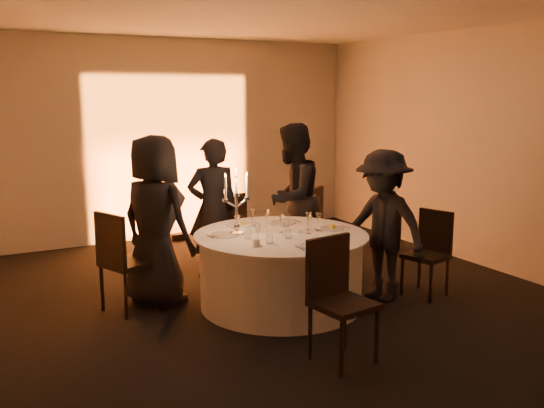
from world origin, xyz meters
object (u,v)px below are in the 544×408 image
coffee_cup (256,243)px  chair_left (121,256)px  guest_left (155,221)px  guest_back_left (213,209)px  chair_back_left (227,226)px  chair_right (430,248)px  chair_back_right (308,220)px  candelabra (237,211)px  banquet_table (281,270)px  chair_front (337,292)px  guest_back_right (292,198)px  guest_right (383,226)px

coffee_cup → chair_left: bearing=140.1°
guest_left → guest_back_left: bearing=-85.1°
chair_back_left → chair_right: 2.49m
chair_back_right → guest_back_left: 1.35m
chair_left → candelabra: 1.24m
chair_back_left → coffee_cup: 1.89m
banquet_table → guest_left: guest_left is taller
chair_right → candelabra: (-2.03, 0.65, 0.49)m
chair_right → chair_front: bearing=-80.8°
chair_left → chair_front: (1.31, -1.91, -0.00)m
chair_right → guest_back_right: guest_back_right is taller
guest_right → chair_back_right: bearing=161.9°
chair_right → guest_right: 0.64m
chair_back_left → guest_back_left: guest_back_left is taller
guest_back_left → coffee_cup: (-0.22, -1.59, -0.04)m
chair_back_right → chair_right: (0.53, -1.70, -0.04)m
chair_left → coffee_cup: 1.42m
chair_back_right → guest_back_left: bearing=-38.7°
chair_left → guest_back_left: bearing=-84.5°
guest_back_right → candelabra: size_ratio=2.63×
chair_front → guest_left: bearing=107.0°
chair_back_right → chair_back_left: bearing=-50.2°
chair_back_right → coffee_cup: chair_back_right is taller
coffee_cup → candelabra: candelabra is taller
guest_back_left → banquet_table: bearing=110.6°
banquet_table → chair_left: chair_left is taller
banquet_table → chair_back_left: 1.49m
guest_left → coffee_cup: 1.19m
candelabra → chair_left: bearing=161.3°
guest_left → coffee_cup: bearing=-174.6°
guest_right → coffee_cup: bearing=-107.1°
chair_left → chair_back_right: size_ratio=1.04×
chair_right → chair_back_left: bearing=-157.6°
banquet_table → chair_back_right: (1.09, 1.26, 0.18)m
banquet_table → chair_left: bearing=159.3°
chair_front → candelabra: size_ratio=1.48×
chair_back_left → guest_back_right: bearing=148.5°
chair_back_left → candelabra: bearing=68.9°
chair_left → guest_left: guest_left is taller
chair_front → coffee_cup: size_ratio=9.39×
banquet_table → candelabra: size_ratio=2.58×
chair_left → chair_right: chair_left is taller
chair_left → coffee_cup: (1.07, -0.90, 0.21)m
chair_back_right → guest_back_right: guest_back_right is taller
guest_right → candelabra: (-1.47, 0.52, 0.20)m
chair_right → chair_left: bearing=-124.9°
chair_left → guest_back_right: guest_back_right is taller
guest_back_left → candelabra: bearing=90.7°
banquet_table → coffee_cup: 0.69m
guest_right → coffee_cup: guest_right is taller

